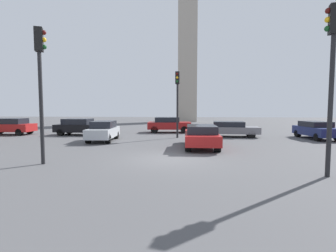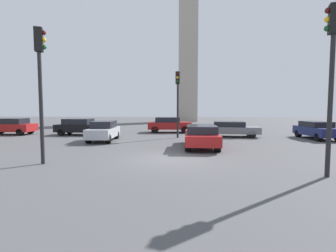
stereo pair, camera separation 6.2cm
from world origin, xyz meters
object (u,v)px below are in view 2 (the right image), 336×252
at_px(traffic_light_1, 178,92).
at_px(traffic_light_2, 332,59).
at_px(car_0, 169,124).
at_px(car_5, 80,126).
at_px(car_3, 11,126).
at_px(car_6, 317,130).
at_px(traffic_light_0, 40,71).
at_px(car_4, 231,129).
at_px(car_2, 104,131).
at_px(car_8, 201,135).

relative_size(traffic_light_1, traffic_light_2, 0.90).
relative_size(car_0, car_5, 1.01).
distance_m(traffic_light_1, car_0, 5.47).
distance_m(car_3, car_6, 26.41).
relative_size(traffic_light_0, car_0, 1.34).
xyz_separation_m(traffic_light_0, car_5, (-3.61, 11.52, -3.26)).
distance_m(traffic_light_2, car_4, 12.90).
bearing_deg(car_6, traffic_light_1, -95.07).
height_order(car_2, car_3, car_3).
height_order(car_4, car_6, car_6).
xyz_separation_m(traffic_light_2, car_3, (-21.32, 12.24, -3.33)).
bearing_deg(traffic_light_0, car_3, 109.82).
xyz_separation_m(traffic_light_1, traffic_light_2, (5.90, -11.12, 0.38)).
xyz_separation_m(car_2, car_3, (-10.04, 3.47, 0.02)).
distance_m(car_0, car_2, 8.09).
height_order(car_2, car_4, car_2).
xyz_separation_m(traffic_light_0, traffic_light_1, (5.34, 10.09, -0.29)).
xyz_separation_m(car_3, car_4, (19.90, 0.12, -0.09)).
bearing_deg(car_3, traffic_light_2, 149.60).
xyz_separation_m(car_3, car_8, (17.15, -5.96, -0.04)).
relative_size(traffic_light_1, car_6, 1.28).
bearing_deg(traffic_light_2, car_6, -99.91).
relative_size(car_5, car_8, 0.89).
relative_size(car_3, car_5, 1.01).
height_order(car_0, car_3, car_0).
bearing_deg(car_5, car_3, -176.05).
bearing_deg(car_8, car_5, 58.76).
bearing_deg(car_8, car_2, 69.88).
bearing_deg(traffic_light_2, car_2, -23.71).
bearing_deg(car_8, traffic_light_2, -147.13).
bearing_deg(traffic_light_0, car_6, 10.22).
bearing_deg(car_4, traffic_light_2, -79.01).
distance_m(car_2, car_8, 7.53).
xyz_separation_m(traffic_light_1, car_4, (4.47, 1.24, -3.04)).
height_order(car_4, car_8, car_8).
xyz_separation_m(car_0, car_6, (12.05, -4.23, -0.08)).
relative_size(car_4, car_8, 0.97).
relative_size(traffic_light_0, car_5, 1.36).
bearing_deg(car_0, car_2, -125.85).
height_order(car_0, car_8, car_0).
bearing_deg(car_5, traffic_light_1, -7.86).
bearing_deg(traffic_light_1, car_8, 26.12).
relative_size(traffic_light_1, car_8, 1.11).
distance_m(traffic_light_1, car_6, 11.38).
relative_size(car_0, car_6, 1.04).
distance_m(car_0, car_6, 12.77).
bearing_deg(traffic_light_1, car_3, -87.60).
relative_size(traffic_light_1, car_5, 1.25).
height_order(traffic_light_0, car_2, traffic_light_0).
xyz_separation_m(car_3, car_6, (26.40, -0.86, -0.05)).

